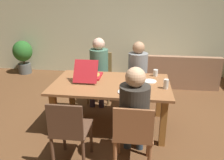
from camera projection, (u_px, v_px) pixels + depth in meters
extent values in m
plane|color=brown|center=(111.00, 125.00, 3.68)|extent=(20.00, 20.00, 0.00)
cube|color=beige|center=(126.00, 20.00, 5.75)|extent=(7.90, 0.12, 2.85)
cube|color=#935C35|center=(111.00, 84.00, 3.43)|extent=(1.77, 1.06, 0.04)
cube|color=#9D652C|center=(54.00, 116.00, 3.26)|extent=(0.08, 0.08, 0.70)
cube|color=#9D652C|center=(163.00, 123.00, 3.07)|extent=(0.08, 0.08, 0.70)
cube|color=#9D652C|center=(72.00, 93.00, 4.04)|extent=(0.08, 0.08, 0.70)
cube|color=#9D652C|center=(159.00, 97.00, 3.85)|extent=(0.08, 0.08, 0.70)
cylinder|color=olive|center=(108.00, 94.00, 4.30)|extent=(0.04, 0.04, 0.47)
cylinder|color=olive|center=(88.00, 92.00, 4.35)|extent=(0.04, 0.04, 0.47)
cylinder|color=olive|center=(111.00, 86.00, 4.65)|extent=(0.04, 0.04, 0.47)
cylinder|color=olive|center=(92.00, 85.00, 4.70)|extent=(0.04, 0.04, 0.47)
cube|color=olive|center=(99.00, 78.00, 4.42)|extent=(0.46, 0.43, 0.02)
cube|color=olive|center=(101.00, 63.00, 4.52)|extent=(0.44, 0.03, 0.46)
cylinder|color=#383146|center=(101.00, 95.00, 4.21)|extent=(0.10, 0.10, 0.49)
cylinder|color=#383146|center=(92.00, 95.00, 4.23)|extent=(0.10, 0.10, 0.49)
cube|color=#383146|center=(98.00, 78.00, 4.25)|extent=(0.31, 0.32, 0.11)
cylinder|color=#46705A|center=(99.00, 62.00, 4.31)|extent=(0.35, 0.35, 0.51)
sphere|color=#D5A890|center=(99.00, 44.00, 4.18)|extent=(0.23, 0.23, 0.23)
cylinder|color=#9B613C|center=(118.00, 138.00, 2.94)|extent=(0.05, 0.05, 0.47)
cylinder|color=#9B613C|center=(149.00, 141.00, 2.89)|extent=(0.05, 0.05, 0.47)
cylinder|color=#9B613C|center=(115.00, 158.00, 2.58)|extent=(0.05, 0.05, 0.47)
cube|color=#9B613C|center=(133.00, 132.00, 2.65)|extent=(0.46, 0.46, 0.02)
cube|color=#9B613C|center=(133.00, 126.00, 2.38)|extent=(0.43, 0.03, 0.40)
cylinder|color=#2D3B4A|center=(128.00, 132.00, 3.05)|extent=(0.10, 0.10, 0.49)
cylinder|color=#2D3B4A|center=(140.00, 133.00, 3.03)|extent=(0.10, 0.10, 0.49)
cube|color=#2D3B4A|center=(134.00, 120.00, 2.79)|extent=(0.31, 0.36, 0.11)
cylinder|color=#353029|center=(134.00, 107.00, 2.54)|extent=(0.34, 0.34, 0.52)
sphere|color=#E2B085|center=(135.00, 77.00, 2.41)|extent=(0.22, 0.22, 0.22)
cylinder|color=#BA302B|center=(145.00, 97.00, 4.16)|extent=(0.04, 0.04, 0.47)
cylinder|color=#BA302B|center=(128.00, 96.00, 4.20)|extent=(0.04, 0.04, 0.47)
cylinder|color=#BA302B|center=(145.00, 89.00, 4.50)|extent=(0.04, 0.04, 0.47)
cylinder|color=#BA302B|center=(129.00, 88.00, 4.54)|extent=(0.04, 0.04, 0.47)
cube|color=#BA302B|center=(137.00, 81.00, 4.27)|extent=(0.38, 0.42, 0.02)
cube|color=#BA302B|center=(138.00, 67.00, 4.37)|extent=(0.36, 0.03, 0.41)
cylinder|color=#2F3536|center=(141.00, 99.00, 4.07)|extent=(0.10, 0.10, 0.49)
cylinder|color=#2F3536|center=(131.00, 98.00, 4.09)|extent=(0.10, 0.10, 0.49)
cube|color=#2F3536|center=(137.00, 80.00, 4.10)|extent=(0.32, 0.31, 0.11)
cylinder|color=gray|center=(138.00, 66.00, 4.16)|extent=(0.36, 0.36, 0.47)
sphere|color=tan|center=(139.00, 48.00, 4.05)|extent=(0.22, 0.22, 0.22)
cylinder|color=brown|center=(64.00, 135.00, 3.01)|extent=(0.04, 0.04, 0.47)
cylinder|color=brown|center=(91.00, 137.00, 2.97)|extent=(0.04, 0.04, 0.47)
cylinder|color=brown|center=(53.00, 154.00, 2.64)|extent=(0.04, 0.04, 0.47)
cylinder|color=brown|center=(84.00, 157.00, 2.60)|extent=(0.04, 0.04, 0.47)
cube|color=brown|center=(72.00, 128.00, 2.72)|extent=(0.43, 0.46, 0.02)
cube|color=brown|center=(65.00, 122.00, 2.45)|extent=(0.41, 0.03, 0.41)
cube|color=#AE1C23|center=(90.00, 76.00, 3.69)|extent=(0.36, 0.36, 0.03)
cylinder|color=#C5833E|center=(90.00, 75.00, 3.68)|extent=(0.32, 0.32, 0.01)
cube|color=#AE1C23|center=(86.00, 71.00, 3.37)|extent=(0.36, 0.20, 0.31)
cylinder|color=white|center=(150.00, 81.00, 3.47)|extent=(0.21, 0.21, 0.01)
cylinder|color=white|center=(126.00, 92.00, 3.08)|extent=(0.24, 0.24, 0.01)
cylinder|color=silver|center=(156.00, 73.00, 3.70)|extent=(0.08, 0.08, 0.11)
cylinder|color=silver|center=(166.00, 84.00, 3.18)|extent=(0.07, 0.07, 0.14)
cube|color=#9D7355|center=(172.00, 75.00, 5.41)|extent=(1.95, 0.81, 0.40)
cube|color=#9D7355|center=(176.00, 64.00, 4.98)|extent=(1.95, 0.16, 0.35)
cube|color=#9D7355|center=(136.00, 62.00, 5.42)|extent=(0.20, 0.77, 0.18)
cube|color=#9D7355|center=(212.00, 65.00, 5.20)|extent=(0.20, 0.77, 0.18)
cylinder|color=#535753|center=(25.00, 68.00, 6.16)|extent=(0.34, 0.34, 0.27)
cylinder|color=brown|center=(24.00, 61.00, 6.08)|extent=(0.05, 0.05, 0.15)
ellipsoid|color=#296425|center=(23.00, 51.00, 5.99)|extent=(0.50, 0.50, 0.55)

